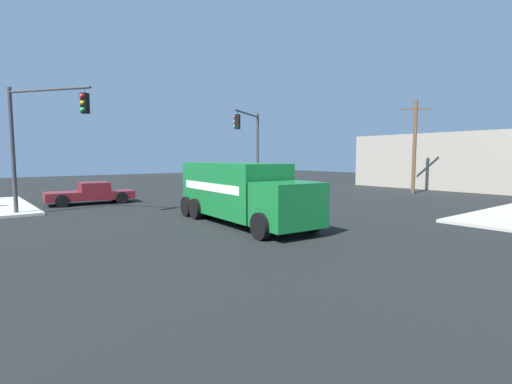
{
  "coord_description": "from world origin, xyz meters",
  "views": [
    {
      "loc": [
        15.01,
        -10.33,
        2.99
      ],
      "look_at": [
        2.12,
        -0.03,
        1.46
      ],
      "focal_mm": 26.48,
      "sensor_mm": 36.0,
      "label": 1
    }
  ],
  "objects": [
    {
      "name": "ground_plane",
      "position": [
        0.0,
        0.0,
        0.0
      ],
      "size": [
        100.0,
        100.0,
        0.0
      ],
      "primitive_type": "plane",
      "color": "black"
    },
    {
      "name": "delivery_truck",
      "position": [
        1.38,
        -0.3,
        1.43
      ],
      "size": [
        8.33,
        3.41,
        2.71
      ],
      "color": "#146B2D",
      "rests_on": "ground"
    },
    {
      "name": "traffic_light_primary",
      "position": [
        -6.53,
        -7.09,
        4.34
      ],
      "size": [
        4.12,
        2.95,
        6.34
      ],
      "color": "#38383D",
      "rests_on": "sidewalk_corner_near"
    },
    {
      "name": "traffic_light_secondary",
      "position": [
        -6.76,
        6.62,
        4.13
      ],
      "size": [
        2.55,
        3.91,
        6.26
      ],
      "color": "#38383D",
      "rests_on": "ground"
    },
    {
      "name": "pickup_maroon",
      "position": [
        -10.39,
        -3.59,
        0.73
      ],
      "size": [
        2.66,
        5.37,
        1.38
      ],
      "color": "maroon",
      "rests_on": "ground"
    },
    {
      "name": "utility_pole",
      "position": [
        -1.19,
        19.29,
        3.93
      ],
      "size": [
        1.7,
        1.58,
        7.58
      ],
      "color": "brown",
      "rests_on": "ground"
    },
    {
      "name": "building_backdrop",
      "position": [
        -0.87,
        26.32,
        2.58
      ],
      "size": [
        18.15,
        6.0,
        5.16
      ],
      "primitive_type": "cube",
      "color": "gray",
      "rests_on": "ground"
    }
  ]
}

